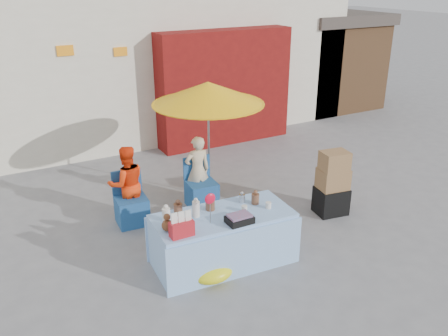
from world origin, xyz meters
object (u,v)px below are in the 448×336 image
market_table (223,238)px  umbrella (208,94)px  vendor_beige (197,170)px  chair_right (201,192)px  vendor_orange (127,184)px  chair_left (132,208)px  box_stack (332,185)px

market_table → umbrella: bearing=71.6°
vendor_beige → umbrella: 1.32m
market_table → umbrella: 2.61m
chair_right → vendor_orange: bearing=178.0°
chair_left → vendor_orange: size_ratio=0.67×
vendor_orange → market_table: bearing=116.2°
vendor_beige → box_stack: 2.28m
market_table → chair_right: (0.51, 1.69, -0.13)m
chair_left → vendor_orange: bearing=94.6°
chair_left → chair_right: (1.25, 0.00, 0.00)m
market_table → chair_left: market_table is taller
vendor_beige → umbrella: (0.30, 0.15, 1.28)m
vendor_orange → umbrella: 2.00m
umbrella → box_stack: umbrella is taller
market_table → box_stack: 2.33m
market_table → vendor_beige: (0.51, 1.83, 0.23)m
chair_left → umbrella: 2.27m
box_stack → vendor_orange: bearing=155.0°
vendor_beige → umbrella: umbrella is taller
chair_left → vendor_beige: (1.25, 0.13, 0.36)m
chair_right → umbrella: bearing=47.7°
vendor_orange → chair_right: bearing=178.0°
chair_right → umbrella: umbrella is taller
vendor_orange → chair_left: bearing=94.6°
market_table → chair_right: size_ratio=2.35×
market_table → vendor_orange: vendor_orange is taller
umbrella → chair_right: bearing=-136.4°
vendor_beige → chair_left: bearing=10.2°
chair_left → vendor_orange: 0.40m
chair_right → box_stack: size_ratio=0.77×
vendor_orange → umbrella: umbrella is taller
chair_right → vendor_orange: (-1.25, 0.13, 0.38)m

